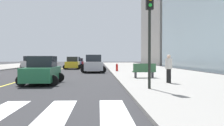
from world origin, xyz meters
TOP-DOWN VIEW (x-y plane):
  - sidewalk_kerb_east at (12.20, 20.00)m, footprint 10.00×120.00m
  - lane_divider_paint at (0.00, 40.00)m, footprint 0.16×80.00m
  - parking_garage_concrete at (28.00, 61.65)m, footprint 18.00×24.00m
  - car_yellow_nearest at (1.82, 34.64)m, footprint 2.65×4.24m
  - car_green_second at (2.10, 12.65)m, footprint 2.56×4.10m
  - car_white_third at (-5.41, 38.24)m, footprint 2.93×4.56m
  - car_silver_fourth at (5.20, 25.84)m, footprint 2.95×4.68m
  - car_red_fifth at (1.96, 45.94)m, footprint 2.31×3.71m
  - car_blue_sixth at (1.72, 40.38)m, footprint 2.71×4.27m
  - traffic_light_near_corner at (8.39, 8.58)m, footprint 0.36×0.41m
  - park_bench at (9.38, 15.50)m, footprint 1.82×0.63m
  - pedestrian_waiting_east at (10.19, 11.43)m, footprint 0.44×0.44m
  - fire_hydrant at (7.95, 25.49)m, footprint 0.26×0.26m

SIDE VIEW (x-z plane):
  - lane_divider_paint at x=0.00m, z-range 0.00..0.01m
  - sidewalk_kerb_east at x=12.20m, z-range 0.00..0.15m
  - fire_hydrant at x=7.95m, z-range 0.13..1.02m
  - park_bench at x=9.38m, z-range 0.13..1.25m
  - car_red_fifth at x=1.96m, z-range -0.05..1.60m
  - car_green_second at x=2.10m, z-range -0.06..1.77m
  - car_blue_sixth at x=1.72m, z-range -0.06..1.82m
  - car_yellow_nearest at x=1.82m, z-range -0.06..1.83m
  - car_white_third at x=-5.41m, z-range -0.06..1.93m
  - car_silver_fourth at x=5.20m, z-range -0.07..2.01m
  - pedestrian_waiting_east at x=10.19m, z-range 0.24..2.00m
  - traffic_light_near_corner at x=8.39m, z-range 1.15..6.16m
  - parking_garage_concrete at x=28.00m, z-range 0.00..30.30m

